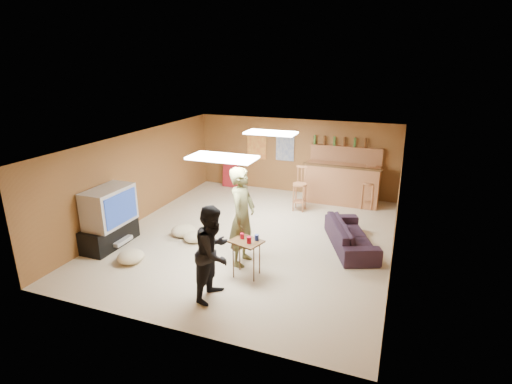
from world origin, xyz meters
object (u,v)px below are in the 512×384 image
(tv_body, at_px, (109,206))
(bar_counter, at_px, (342,184))
(person_black, at_px, (214,253))
(sofa, at_px, (351,235))
(person_olive, at_px, (242,217))
(tray_table, at_px, (247,258))

(tv_body, xyz_separation_m, bar_counter, (4.15, 4.45, -0.35))
(person_black, xyz_separation_m, sofa, (1.89, 2.69, -0.54))
(bar_counter, bearing_deg, person_olive, -106.74)
(sofa, distance_m, tray_table, 2.49)
(tv_body, distance_m, sofa, 5.13)
(person_olive, xyz_separation_m, sofa, (1.90, 1.43, -0.70))
(bar_counter, height_order, person_olive, person_olive)
(tv_body, distance_m, person_black, 3.07)
(sofa, height_order, tray_table, tray_table)
(tv_body, relative_size, bar_counter, 0.55)
(bar_counter, bearing_deg, person_black, -102.86)
(bar_counter, bearing_deg, sofa, -76.65)
(tv_body, relative_size, person_black, 0.67)
(person_black, bearing_deg, sofa, -31.48)
(tv_body, height_order, sofa, tv_body)
(tv_body, relative_size, tray_table, 1.56)
(person_olive, bearing_deg, bar_counter, -15.98)
(tv_body, height_order, person_black, person_black)
(bar_counter, xyz_separation_m, tray_table, (-0.99, -4.61, -0.20))
(person_olive, height_order, tray_table, person_olive)
(tv_body, bearing_deg, sofa, 19.63)
(tv_body, bearing_deg, tray_table, -2.95)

